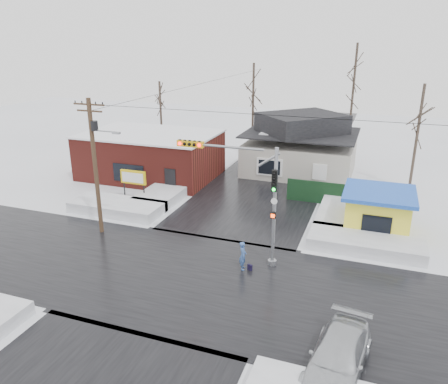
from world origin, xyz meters
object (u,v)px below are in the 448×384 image
(traffic_signal, at_px, (247,188))
(pedestrian, at_px, (243,256))
(car, at_px, (338,357))
(marquee_sign, at_px, (133,178))
(utility_pole, at_px, (95,159))
(kiosk, at_px, (378,211))

(traffic_signal, xyz_separation_m, pedestrian, (0.12, -1.04, -3.69))
(pedestrian, distance_m, car, 8.82)
(marquee_sign, bearing_deg, utility_pole, -79.87)
(marquee_sign, height_order, pedestrian, marquee_sign)
(traffic_signal, relative_size, marquee_sign, 2.75)
(utility_pole, relative_size, car, 1.78)
(traffic_signal, distance_m, utility_pole, 10.39)
(traffic_signal, height_order, pedestrian, traffic_signal)
(kiosk, relative_size, car, 0.91)
(utility_pole, relative_size, marquee_sign, 3.53)
(traffic_signal, xyz_separation_m, car, (6.06, -7.55, -3.81))
(pedestrian, bearing_deg, marquee_sign, 37.89)
(marquee_sign, relative_size, kiosk, 0.55)
(marquee_sign, height_order, kiosk, kiosk)
(traffic_signal, bearing_deg, pedestrian, -83.66)
(pedestrian, bearing_deg, utility_pole, 62.58)
(traffic_signal, xyz_separation_m, marquee_sign, (-11.43, 6.53, -2.62))
(kiosk, xyz_separation_m, pedestrian, (-6.95, -8.07, -0.62))
(utility_pole, xyz_separation_m, kiosk, (17.43, 6.49, -3.65))
(utility_pole, bearing_deg, pedestrian, -8.55)
(car, bearing_deg, kiosk, 93.31)
(utility_pole, height_order, car, utility_pole)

